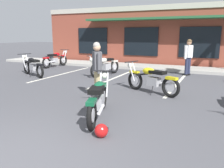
{
  "coord_description": "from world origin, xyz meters",
  "views": [
    {
      "loc": [
        2.77,
        -2.12,
        1.9
      ],
      "look_at": [
        0.14,
        3.62,
        0.55
      ],
      "focal_mm": 37.59,
      "sensor_mm": 36.0,
      "label": 1
    }
  ],
  "objects_px": {
    "motorcycle_black_cruiser": "(151,79)",
    "person_in_black_shirt": "(188,55)",
    "motorcycle_silver_naked": "(105,66)",
    "motorcycle_orange_scrambler": "(33,66)",
    "motorcycle_foreground_classic": "(99,98)",
    "motorcycle_blue_standard": "(55,59)",
    "person_in_shorts_foreground": "(97,67)",
    "helmet_on_pavement": "(101,131)"
  },
  "relations": [
    {
      "from": "motorcycle_black_cruiser",
      "to": "motorcycle_silver_naked",
      "type": "height_order",
      "value": "same"
    },
    {
      "from": "motorcycle_black_cruiser",
      "to": "motorcycle_blue_standard",
      "type": "relative_size",
      "value": 0.95
    },
    {
      "from": "motorcycle_blue_standard",
      "to": "person_in_shorts_foreground",
      "type": "height_order",
      "value": "person_in_shorts_foreground"
    },
    {
      "from": "motorcycle_orange_scrambler",
      "to": "person_in_black_shirt",
      "type": "relative_size",
      "value": 1.18
    },
    {
      "from": "motorcycle_orange_scrambler",
      "to": "person_in_black_shirt",
      "type": "bearing_deg",
      "value": 25.79
    },
    {
      "from": "motorcycle_silver_naked",
      "to": "person_in_shorts_foreground",
      "type": "bearing_deg",
      "value": -67.01
    },
    {
      "from": "person_in_black_shirt",
      "to": "motorcycle_silver_naked",
      "type": "bearing_deg",
      "value": -155.42
    },
    {
      "from": "motorcycle_black_cruiser",
      "to": "motorcycle_silver_naked",
      "type": "relative_size",
      "value": 0.96
    },
    {
      "from": "motorcycle_black_cruiser",
      "to": "person_in_black_shirt",
      "type": "distance_m",
      "value": 4.1
    },
    {
      "from": "motorcycle_blue_standard",
      "to": "person_in_black_shirt",
      "type": "xyz_separation_m",
      "value": [
        7.43,
        0.24,
        0.49
      ]
    },
    {
      "from": "motorcycle_silver_naked",
      "to": "motorcycle_orange_scrambler",
      "type": "distance_m",
      "value": 3.33
    },
    {
      "from": "motorcycle_blue_standard",
      "to": "person_in_shorts_foreground",
      "type": "distance_m",
      "value": 7.47
    },
    {
      "from": "motorcycle_silver_naked",
      "to": "motorcycle_blue_standard",
      "type": "relative_size",
      "value": 0.99
    },
    {
      "from": "motorcycle_foreground_classic",
      "to": "motorcycle_blue_standard",
      "type": "xyz_separation_m",
      "value": [
        -6.32,
        6.54,
        0.0
      ]
    },
    {
      "from": "motorcycle_silver_naked",
      "to": "person_in_shorts_foreground",
      "type": "relative_size",
      "value": 1.25
    },
    {
      "from": "motorcycle_blue_standard",
      "to": "person_in_black_shirt",
      "type": "height_order",
      "value": "person_in_black_shirt"
    },
    {
      "from": "person_in_shorts_foreground",
      "to": "person_in_black_shirt",
      "type": "bearing_deg",
      "value": 69.75
    },
    {
      "from": "motorcycle_foreground_classic",
      "to": "helmet_on_pavement",
      "type": "height_order",
      "value": "motorcycle_foreground_classic"
    },
    {
      "from": "motorcycle_blue_standard",
      "to": "helmet_on_pavement",
      "type": "distance_m",
      "value": 10.13
    },
    {
      "from": "motorcycle_silver_naked",
      "to": "motorcycle_orange_scrambler",
      "type": "xyz_separation_m",
      "value": [
        -2.96,
        -1.52,
        0.0
      ]
    },
    {
      "from": "motorcycle_blue_standard",
      "to": "person_in_black_shirt",
      "type": "relative_size",
      "value": 1.26
    },
    {
      "from": "motorcycle_orange_scrambler",
      "to": "person_in_black_shirt",
      "type": "height_order",
      "value": "person_in_black_shirt"
    },
    {
      "from": "motorcycle_blue_standard",
      "to": "motorcycle_orange_scrambler",
      "type": "distance_m",
      "value": 3.05
    },
    {
      "from": "motorcycle_black_cruiser",
      "to": "motorcycle_silver_naked",
      "type": "bearing_deg",
      "value": 139.91
    },
    {
      "from": "helmet_on_pavement",
      "to": "motorcycle_black_cruiser",
      "type": "bearing_deg",
      "value": 90.93
    },
    {
      "from": "motorcycle_foreground_classic",
      "to": "motorcycle_orange_scrambler",
      "type": "height_order",
      "value": "same"
    },
    {
      "from": "motorcycle_black_cruiser",
      "to": "person_in_shorts_foreground",
      "type": "relative_size",
      "value": 1.19
    },
    {
      "from": "motorcycle_silver_naked",
      "to": "person_in_black_shirt",
      "type": "relative_size",
      "value": 1.25
    },
    {
      "from": "motorcycle_blue_standard",
      "to": "person_in_black_shirt",
      "type": "bearing_deg",
      "value": 1.82
    },
    {
      "from": "motorcycle_silver_naked",
      "to": "helmet_on_pavement",
      "type": "bearing_deg",
      "value": -64.3
    },
    {
      "from": "motorcycle_black_cruiser",
      "to": "person_in_black_shirt",
      "type": "xyz_separation_m",
      "value": [
        0.64,
        4.02,
        0.49
      ]
    },
    {
      "from": "motorcycle_orange_scrambler",
      "to": "helmet_on_pavement",
      "type": "height_order",
      "value": "motorcycle_orange_scrambler"
    },
    {
      "from": "motorcycle_black_cruiser",
      "to": "motorcycle_blue_standard",
      "type": "bearing_deg",
      "value": 150.9
    },
    {
      "from": "person_in_black_shirt",
      "to": "motorcycle_foreground_classic",
      "type": "bearing_deg",
      "value": -99.35
    },
    {
      "from": "motorcycle_black_cruiser",
      "to": "helmet_on_pavement",
      "type": "distance_m",
      "value": 3.69
    },
    {
      "from": "motorcycle_black_cruiser",
      "to": "helmet_on_pavement",
      "type": "height_order",
      "value": "motorcycle_black_cruiser"
    },
    {
      "from": "motorcycle_silver_naked",
      "to": "person_in_black_shirt",
      "type": "bearing_deg",
      "value": 24.58
    },
    {
      "from": "person_in_black_shirt",
      "to": "helmet_on_pavement",
      "type": "relative_size",
      "value": 6.44
    },
    {
      "from": "motorcycle_foreground_classic",
      "to": "motorcycle_silver_naked",
      "type": "relative_size",
      "value": 0.98
    },
    {
      "from": "motorcycle_black_cruiser",
      "to": "person_in_black_shirt",
      "type": "relative_size",
      "value": 1.19
    },
    {
      "from": "person_in_black_shirt",
      "to": "helmet_on_pavement",
      "type": "xyz_separation_m",
      "value": [
        -0.58,
        -7.69,
        -0.82
      ]
    },
    {
      "from": "motorcycle_blue_standard",
      "to": "motorcycle_silver_naked",
      "type": "bearing_deg",
      "value": -19.19
    }
  ]
}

